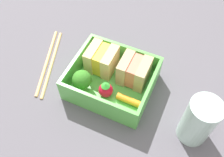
# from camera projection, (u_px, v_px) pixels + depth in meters

# --- Properties ---
(ground_plane) EXTENTS (1.20, 1.20, 0.02)m
(ground_plane) POSITION_uv_depth(u_px,v_px,m) (112.00, 89.00, 0.51)
(ground_plane) COLOR #535058
(bento_tray) EXTENTS (0.16, 0.14, 0.01)m
(bento_tray) POSITION_uv_depth(u_px,v_px,m) (112.00, 85.00, 0.50)
(bento_tray) COLOR #56B34A
(bento_tray) RESTS_ON ground_plane
(bento_rim) EXTENTS (0.16, 0.14, 0.04)m
(bento_rim) POSITION_uv_depth(u_px,v_px,m) (112.00, 77.00, 0.48)
(bento_rim) COLOR #56B34A
(bento_rim) RESTS_ON bento_tray
(sandwich_left) EXTENTS (0.06, 0.05, 0.05)m
(sandwich_left) POSITION_uv_depth(u_px,v_px,m) (102.00, 59.00, 0.50)
(sandwich_left) COLOR #DCC27A
(sandwich_left) RESTS_ON bento_tray
(sandwich_center_left) EXTENTS (0.06, 0.05, 0.05)m
(sandwich_center_left) POSITION_uv_depth(u_px,v_px,m) (134.00, 71.00, 0.48)
(sandwich_center_left) COLOR tan
(sandwich_center_left) RESTS_ON bento_tray
(broccoli_floret) EXTENTS (0.04, 0.04, 0.05)m
(broccoli_floret) POSITION_uv_depth(u_px,v_px,m) (82.00, 80.00, 0.46)
(broccoli_floret) COLOR #84C860
(broccoli_floret) RESTS_ON bento_tray
(strawberry_far_left) EXTENTS (0.03, 0.03, 0.03)m
(strawberry_far_left) POSITION_uv_depth(u_px,v_px,m) (104.00, 89.00, 0.47)
(strawberry_far_left) COLOR red
(strawberry_far_left) RESTS_ON bento_tray
(carrot_stick_far_left) EXTENTS (0.05, 0.01, 0.01)m
(carrot_stick_far_left) POSITION_uv_depth(u_px,v_px,m) (130.00, 101.00, 0.46)
(carrot_stick_far_left) COLOR orange
(carrot_stick_far_left) RESTS_ON bento_tray
(chopstick_pair) EXTENTS (0.08, 0.18, 0.01)m
(chopstick_pair) POSITION_uv_depth(u_px,v_px,m) (50.00, 61.00, 0.54)
(chopstick_pair) COLOR tan
(chopstick_pair) RESTS_ON ground_plane
(drinking_glass) EXTENTS (0.05, 0.05, 0.10)m
(drinking_glass) POSITION_uv_depth(u_px,v_px,m) (199.00, 121.00, 0.41)
(drinking_glass) COLOR silver
(drinking_glass) RESTS_ON ground_plane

